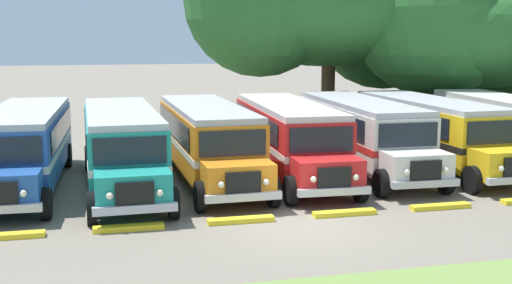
# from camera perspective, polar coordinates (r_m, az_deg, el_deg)

# --- Properties ---
(ground_plane) EXTENTS (220.00, 220.00, 0.00)m
(ground_plane) POSITION_cam_1_polar(r_m,az_deg,el_deg) (19.23, 3.97, -7.32)
(ground_plane) COLOR slate
(parked_bus_slot_1) EXTENTS (3.04, 10.89, 2.82)m
(parked_bus_slot_1) POSITION_cam_1_polar(r_m,az_deg,el_deg) (25.36, -19.50, -0.11)
(parked_bus_slot_1) COLOR #23519E
(parked_bus_slot_1) RESTS_ON ground_plane
(parked_bus_slot_2) EXTENTS (2.86, 10.86, 2.82)m
(parked_bus_slot_2) POSITION_cam_1_polar(r_m,az_deg,el_deg) (24.35, -11.63, -0.14)
(parked_bus_slot_2) COLOR teal
(parked_bus_slot_2) RESTS_ON ground_plane
(parked_bus_slot_3) EXTENTS (2.87, 10.86, 2.82)m
(parked_bus_slot_3) POSITION_cam_1_polar(r_m,az_deg,el_deg) (25.30, -4.22, 0.38)
(parked_bus_slot_3) COLOR orange
(parked_bus_slot_3) RESTS_ON ground_plane
(parked_bus_slot_4) EXTENTS (3.02, 10.88, 2.82)m
(parked_bus_slot_4) POSITION_cam_1_polar(r_m,az_deg,el_deg) (26.04, 2.89, 0.65)
(parked_bus_slot_4) COLOR red
(parked_bus_slot_4) RESTS_ON ground_plane
(parked_bus_slot_5) EXTENTS (2.88, 10.86, 2.82)m
(parked_bus_slot_5) POSITION_cam_1_polar(r_m,az_deg,el_deg) (27.43, 9.23, 0.98)
(parked_bus_slot_5) COLOR silver
(parked_bus_slot_5) RESTS_ON ground_plane
(parked_bus_slot_6) EXTENTS (2.96, 10.87, 2.82)m
(parked_bus_slot_6) POSITION_cam_1_polar(r_m,az_deg,el_deg) (28.59, 15.03, 1.11)
(parked_bus_slot_6) COLOR yellow
(parked_bus_slot_6) RESTS_ON ground_plane
(parked_bus_slot_7) EXTENTS (3.26, 10.93, 2.82)m
(parked_bus_slot_7) POSITION_cam_1_polar(r_m,az_deg,el_deg) (30.36, 21.19, 1.26)
(parked_bus_slot_7) COLOR #9E9993
(parked_bus_slot_7) RESTS_ON ground_plane
(curb_wheelstop_1) EXTENTS (2.00, 0.36, 0.15)m
(curb_wheelstop_1) POSITION_cam_1_polar(r_m,az_deg,el_deg) (19.25, -20.92, -7.68)
(curb_wheelstop_1) COLOR yellow
(curb_wheelstop_1) RESTS_ON ground_plane
(curb_wheelstop_2) EXTENTS (2.00, 0.36, 0.15)m
(curb_wheelstop_2) POSITION_cam_1_polar(r_m,az_deg,el_deg) (19.09, -11.05, -7.36)
(curb_wheelstop_2) COLOR yellow
(curb_wheelstop_2) RESTS_ON ground_plane
(curb_wheelstop_3) EXTENTS (2.00, 0.36, 0.15)m
(curb_wheelstop_3) POSITION_cam_1_polar(r_m,az_deg,el_deg) (19.50, -1.33, -6.84)
(curb_wheelstop_3) COLOR yellow
(curb_wheelstop_3) RESTS_ON ground_plane
(curb_wheelstop_4) EXTENTS (2.00, 0.36, 0.15)m
(curb_wheelstop_4) POSITION_cam_1_polar(r_m,az_deg,el_deg) (20.42, 7.73, -6.17)
(curb_wheelstop_4) COLOR yellow
(curb_wheelstop_4) RESTS_ON ground_plane
(curb_wheelstop_5) EXTENTS (2.00, 0.36, 0.15)m
(curb_wheelstop_5) POSITION_cam_1_polar(r_m,az_deg,el_deg) (21.81, 15.80, -5.44)
(curb_wheelstop_5) COLOR yellow
(curb_wheelstop_5) RESTS_ON ground_plane
(broad_shade_tree) EXTENTS (17.74, 14.41, 11.66)m
(broad_shade_tree) POSITION_cam_1_polar(r_m,az_deg,el_deg) (39.62, 6.46, 11.67)
(broad_shade_tree) COLOR brown
(broad_shade_tree) RESTS_ON ground_plane
(secondary_tree) EXTENTS (16.76, 14.35, 11.64)m
(secondary_tree) POSITION_cam_1_polar(r_m,az_deg,el_deg) (40.29, 18.32, 9.82)
(secondary_tree) COLOR brown
(secondary_tree) RESTS_ON ground_plane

